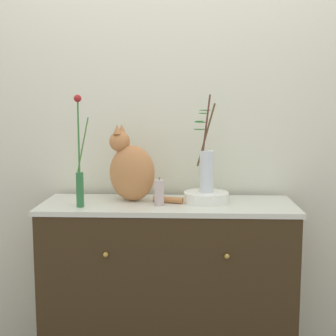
% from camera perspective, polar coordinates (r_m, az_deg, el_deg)
% --- Properties ---
extents(wall_back, '(4.40, 0.08, 2.60)m').
position_cam_1_polar(wall_back, '(2.66, 0.26, 5.18)').
color(wall_back, silver).
rests_on(wall_back, ground_plane).
extents(sideboard, '(1.29, 0.46, 0.92)m').
position_cam_1_polar(sideboard, '(2.55, -0.00, -14.39)').
color(sideboard, '#362815').
rests_on(sideboard, ground_plane).
extents(cat_sitting, '(0.41, 0.21, 0.40)m').
position_cam_1_polar(cat_sitting, '(2.45, -4.48, -0.21)').
color(cat_sitting, '#BC7A48').
rests_on(cat_sitting, sideboard).
extents(vase_slim_green, '(0.07, 0.04, 0.55)m').
position_cam_1_polar(vase_slim_green, '(2.33, -10.64, -0.38)').
color(vase_slim_green, '#2B6D39').
rests_on(vase_slim_green, sideboard).
extents(bowl_porcelain, '(0.23, 0.23, 0.05)m').
position_cam_1_polar(bowl_porcelain, '(2.43, 4.64, -3.53)').
color(bowl_porcelain, white).
rests_on(bowl_porcelain, sideboard).
extents(vase_glass_clear, '(0.12, 0.17, 0.50)m').
position_cam_1_polar(vase_glass_clear, '(2.41, 4.63, 0.18)').
color(vase_glass_clear, silver).
rests_on(vase_glass_clear, bowl_porcelain).
extents(candle_pillar, '(0.05, 0.05, 0.14)m').
position_cam_1_polar(candle_pillar, '(2.34, -1.07, -3.00)').
color(candle_pillar, beige).
rests_on(candle_pillar, sideboard).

